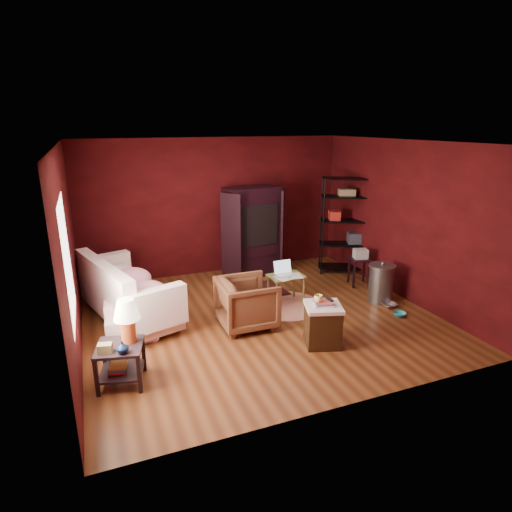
{
  "coord_description": "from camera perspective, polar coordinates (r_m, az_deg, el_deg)",
  "views": [
    {
      "loc": [
        -2.44,
        -5.96,
        3.08
      ],
      "look_at": [
        0.0,
        0.2,
        1.0
      ],
      "focal_mm": 30.0,
      "sensor_mm": 36.0,
      "label": 1
    }
  ],
  "objects": [
    {
      "name": "small_stand",
      "position": [
        8.56,
        13.72,
        -0.31
      ],
      "size": [
        0.45,
        0.45,
        0.73
      ],
      "rotation": [
        0.0,
        0.0,
        -0.26
      ],
      "color": "black",
      "rests_on": "ground"
    },
    {
      "name": "armchair",
      "position": [
        6.68,
        -1.23,
        -5.98
      ],
      "size": [
        0.79,
        0.84,
        0.86
      ],
      "primitive_type": "imported",
      "rotation": [
        0.0,
        0.0,
        1.56
      ],
      "color": "black",
      "rests_on": "ground"
    },
    {
      "name": "wire_shelving",
      "position": [
        9.12,
        11.85,
        4.54
      ],
      "size": [
        1.07,
        0.78,
        2.02
      ],
      "rotation": [
        0.0,
        0.0,
        -0.41
      ],
      "color": "black",
      "rests_on": "ground"
    },
    {
      "name": "tv_armoire",
      "position": [
        8.78,
        -0.52,
        3.44
      ],
      "size": [
        1.44,
        0.87,
        1.84
      ],
      "rotation": [
        0.0,
        0.0,
        0.12
      ],
      "color": "black",
      "rests_on": "ground"
    },
    {
      "name": "side_table",
      "position": [
        5.47,
        -17.25,
        -9.88
      ],
      "size": [
        0.65,
        0.65,
        1.07
      ],
      "rotation": [
        0.0,
        0.0,
        -0.24
      ],
      "color": "black",
      "rests_on": "ground"
    },
    {
      "name": "pet_bowl_turquoise",
      "position": [
        7.52,
        18.67,
        -6.88
      ],
      "size": [
        0.22,
        0.13,
        0.21
      ],
      "primitive_type": "imported",
      "rotation": [
        0.0,
        0.0,
        -0.35
      ],
      "color": "#27A7B7",
      "rests_on": "ground"
    },
    {
      "name": "rug_round",
      "position": [
        7.58,
        3.94,
        -6.56
      ],
      "size": [
        1.57,
        1.57,
        0.01
      ],
      "rotation": [
        0.0,
        0.0,
        0.23
      ],
      "color": "beige",
      "rests_on": "ground"
    },
    {
      "name": "laptop_desk",
      "position": [
        7.51,
        3.99,
        -2.98
      ],
      "size": [
        0.62,
        0.5,
        0.75
      ],
      "rotation": [
        0.0,
        0.0,
        0.04
      ],
      "color": "olive",
      "rests_on": "ground"
    },
    {
      "name": "sofa",
      "position": [
        7.22,
        -16.61,
        -5.42
      ],
      "size": [
        0.66,
        1.9,
        0.73
      ],
      "primitive_type": "imported",
      "rotation": [
        0.0,
        0.0,
        1.51
      ],
      "color": "white",
      "rests_on": "ground"
    },
    {
      "name": "vase",
      "position": [
        5.29,
        -17.39,
        -11.58
      ],
      "size": [
        0.15,
        0.15,
        0.14
      ],
      "primitive_type": "imported",
      "rotation": [
        0.0,
        0.0,
        0.02
      ],
      "color": "#0C1A3D",
      "rests_on": "side_table"
    },
    {
      "name": "footstool",
      "position": [
        6.32,
        9.15,
        -8.44
      ],
      "size": [
        0.5,
        0.5,
        0.4
      ],
      "rotation": [
        0.0,
        0.0,
        0.34
      ],
      "color": "black",
      "rests_on": "ground"
    },
    {
      "name": "room",
      "position": [
        6.63,
        0.36,
        2.77
      ],
      "size": [
        5.54,
        5.04,
        2.84
      ],
      "color": "brown",
      "rests_on": "ground"
    },
    {
      "name": "hamper",
      "position": [
        6.26,
        8.88,
        -8.94
      ],
      "size": [
        0.63,
        0.63,
        0.7
      ],
      "rotation": [
        0.0,
        0.0,
        -0.32
      ],
      "color": "#40220E",
      "rests_on": "ground"
    },
    {
      "name": "sofa_cushions",
      "position": [
        7.17,
        -17.03,
        -4.79
      ],
      "size": [
        1.49,
        2.42,
        0.95
      ],
      "rotation": [
        0.0,
        0.0,
        0.29
      ],
      "color": "white",
      "rests_on": "sofa"
    },
    {
      "name": "rug_oriental",
      "position": [
        8.1,
        -0.61,
        -4.8
      ],
      "size": [
        1.31,
        0.92,
        0.01
      ],
      "rotation": [
        0.0,
        0.0,
        0.06
      ],
      "color": "#461212",
      "rests_on": "ground"
    },
    {
      "name": "trash_can",
      "position": [
        7.94,
        16.32,
        -3.45
      ],
      "size": [
        0.53,
        0.53,
        0.74
      ],
      "rotation": [
        0.0,
        0.0,
        0.14
      ],
      "color": "gray",
      "rests_on": "ground"
    },
    {
      "name": "mug",
      "position": [
        6.05,
        8.32,
        -5.49
      ],
      "size": [
        0.14,
        0.12,
        0.12
      ],
      "primitive_type": "imported",
      "rotation": [
        0.0,
        0.0,
        -0.23
      ],
      "color": "#FFEE7C",
      "rests_on": "hamper"
    },
    {
      "name": "pet_bowl_steel",
      "position": [
        7.82,
        17.4,
        -5.6
      ],
      "size": [
        0.26,
        0.07,
        0.26
      ],
      "primitive_type": "imported",
      "rotation": [
        0.0,
        0.0,
        0.03
      ],
      "color": "silver",
      "rests_on": "ground"
    }
  ]
}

